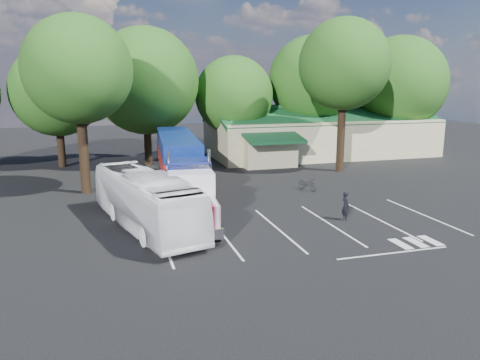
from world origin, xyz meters
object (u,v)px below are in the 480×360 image
object	(u,v)px
tour_bus	(146,200)
bicycle	(308,183)
silver_sedan	(301,155)
semi_truck	(180,162)
woman	(346,206)

from	to	relation	value
tour_bus	bicycle	bearing A→B (deg)	10.34
bicycle	silver_sedan	bearing A→B (deg)	50.01
semi_truck	silver_sedan	distance (m)	17.64
woman	semi_truck	bearing A→B (deg)	41.58
woman	silver_sedan	bearing A→B (deg)	-17.97
tour_bus	silver_sedan	bearing A→B (deg)	31.18
semi_truck	tour_bus	size ratio (longest dim) A/B	1.80
semi_truck	bicycle	xyz separation A→B (m)	(9.43, -1.13, -1.90)
woman	silver_sedan	distance (m)	20.24
tour_bus	silver_sedan	xyz separation A→B (m)	(17.04, 17.62, -0.93)
semi_truck	silver_sedan	xyz separation A→B (m)	(13.97, 10.63, -1.76)
semi_truck	bicycle	size ratio (longest dim) A/B	10.56
silver_sedan	bicycle	bearing A→B (deg)	158.10
semi_truck	woman	xyz separation A→B (m)	(8.37, -8.82, -1.54)
semi_truck	tour_bus	xyz separation A→B (m)	(-3.07, -7.00, -0.83)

